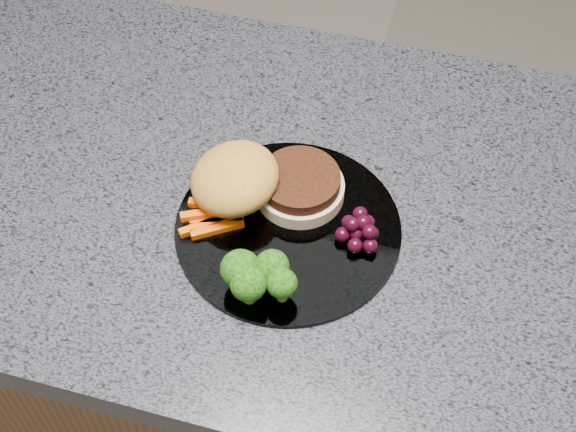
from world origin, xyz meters
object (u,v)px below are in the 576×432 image
object	(u,v)px
plate	(288,228)
burger	(258,184)
island_cabinet	(250,363)
grape_bunch	(360,230)

from	to	relation	value
plate	burger	xyz separation A→B (m)	(-0.04, 0.03, 0.03)
island_cabinet	grape_bunch	world-z (taller)	grape_bunch
island_cabinet	burger	world-z (taller)	burger
grape_bunch	plate	bearing A→B (deg)	-175.01
plate	burger	distance (m)	0.06
burger	grape_bunch	world-z (taller)	burger
plate	grape_bunch	distance (m)	0.08
burger	island_cabinet	bearing A→B (deg)	129.91
island_cabinet	plate	xyz separation A→B (m)	(0.08, -0.05, 0.47)
plate	burger	size ratio (longest dim) A/B	1.24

